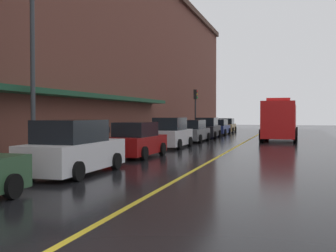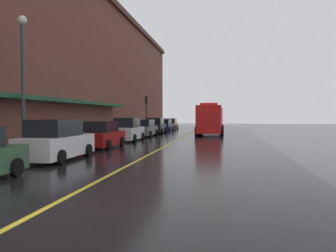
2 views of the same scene
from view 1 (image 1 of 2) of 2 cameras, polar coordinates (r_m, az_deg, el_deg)
The scene contains 19 objects.
ground_plane at distance 29.83m, azimuth 9.92°, elevation -2.49°, with size 112.00×112.00×0.00m, color black.
sidewalk_left at distance 31.19m, azimuth -1.47°, elevation -2.15°, with size 2.40×70.00×0.15m, color #9E9B93.
lane_center_stripe at distance 29.83m, azimuth 9.92°, elevation -2.49°, with size 0.16×70.00×0.01m, color gold.
brick_building_left at distance 33.70m, azimuth -14.29°, elevation 9.93°, with size 13.61×64.00×14.04m.
parked_car_1 at distance 15.14m, azimuth -12.78°, elevation -3.09°, with size 2.11×4.75×1.92m.
parked_car_2 at distance 20.74m, azimuth -4.30°, elevation -2.02°, with size 2.06×4.20×1.73m.
parked_car_3 at distance 26.45m, azimuth 0.39°, elevation -1.07°, with size 2.02×4.34×1.92m.
parked_car_4 at distance 32.36m, azimuth 3.35°, elevation -0.75°, with size 2.09×4.89×1.69m.
parked_car_5 at distance 37.76m, azimuth 5.39°, elevation -0.33°, with size 2.19×4.87×1.83m.
parked_car_6 at distance 43.62m, azimuth 6.94°, elevation -0.20°, with size 2.05×4.51×1.61m.
parked_car_7 at distance 49.22m, azimuth 8.02°, elevation 0.03°, with size 2.07×4.72×1.66m.
fire_truck at distance 35.61m, azimuth 15.09°, elevation 0.72°, with size 2.88×8.52×3.36m.
parking_meter_0 at distance 39.33m, azimuth 3.73°, elevation 0.06°, with size 0.14×0.18×1.33m.
parking_meter_1 at distance 20.67m, azimuth -8.83°, elevation -1.35°, with size 0.14×0.18×1.33m.
parking_meter_2 at distance 27.95m, azimuth -1.82°, elevation -0.57°, with size 0.14×0.18×1.33m.
parking_meter_3 at distance 19.52m, azimuth -10.47°, elevation -1.54°, with size 0.14×0.18×1.33m.
parking_meter_4 at distance 21.16m, azimuth -8.19°, elevation -1.28°, with size 0.14×0.18×1.33m.
street_lamp_left at distance 16.88m, azimuth -18.06°, elevation 9.29°, with size 0.44×0.44×6.94m.
traffic_light_near at distance 39.21m, azimuth 3.79°, elevation 3.11°, with size 0.38×0.36×4.30m.
Camera 1 is at (3.62, -4.54, 2.12)m, focal length 44.50 mm.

